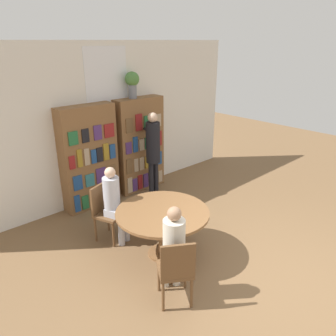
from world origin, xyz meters
The scene contains 11 objects.
ground_plane centered at (0.00, 0.00, 0.00)m, with size 16.00×16.00×0.00m, color brown.
wall_back centered at (0.00, 3.80, 1.51)m, with size 6.40×0.07×3.00m.
bookshelf_left centered at (-0.59, 3.60, 0.97)m, with size 1.07×0.34×1.94m.
bookshelf_right centered at (0.59, 3.60, 0.96)m, with size 1.07×0.34×1.94m.
flower_vase centered at (0.47, 3.61, 2.25)m, with size 0.28×0.28×0.51m.
reading_table centered at (-0.66, 1.50, 0.62)m, with size 1.35×1.35×0.72m.
chair_near_camera centered at (-1.20, 0.65, 0.51)m, with size 0.55×0.55×0.91m.
chair_left_side centered at (-1.02, 2.44, 0.51)m, with size 0.52×0.52×0.91m.
seated_reader_left centered at (-0.96, 2.27, 0.70)m, with size 0.35×0.40×1.24m.
seated_reader_right centered at (-1.11, 0.80, 0.71)m, with size 0.40×0.41×1.25m.
librarian_standing centered at (0.53, 3.10, 1.05)m, with size 0.28×0.55×1.73m.
Camera 1 is at (-3.39, -1.58, 3.00)m, focal length 35.00 mm.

